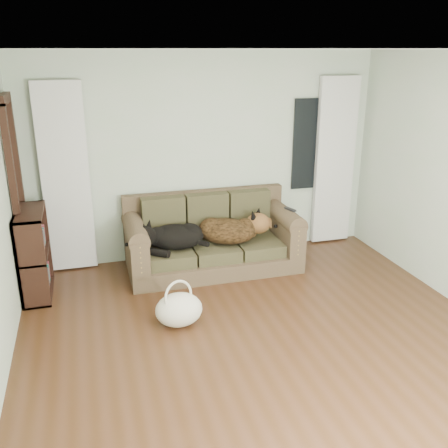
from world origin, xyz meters
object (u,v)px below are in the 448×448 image
object	(u,v)px
sofa	(213,234)
dog_black_lab	(172,238)
tote_bag	(179,311)
bookshelf	(34,252)
dog_shepherd	(230,231)

from	to	relation	value
sofa	dog_black_lab	xyz separation A→B (m)	(-0.52, -0.07, 0.03)
sofa	dog_black_lab	size ratio (longest dim) A/B	3.05
tote_bag	bookshelf	size ratio (longest dim) A/B	0.48
dog_black_lab	dog_shepherd	size ratio (longest dim) A/B	0.93
dog_shepherd	bookshelf	size ratio (longest dim) A/B	0.76
dog_shepherd	bookshelf	world-z (taller)	bookshelf
dog_black_lab	dog_shepherd	xyz separation A→B (m)	(0.73, 0.01, 0.01)
tote_bag	bookshelf	distance (m)	1.81
tote_bag	dog_black_lab	bearing A→B (deg)	82.44
tote_bag	dog_shepherd	bearing A→B (deg)	53.36
dog_shepherd	bookshelf	xyz separation A→B (m)	(-2.27, -0.07, 0.01)
dog_shepherd	bookshelf	distance (m)	2.27
dog_shepherd	dog_black_lab	bearing A→B (deg)	28.14
dog_black_lab	bookshelf	size ratio (longest dim) A/B	0.70
sofa	bookshelf	distance (m)	2.06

